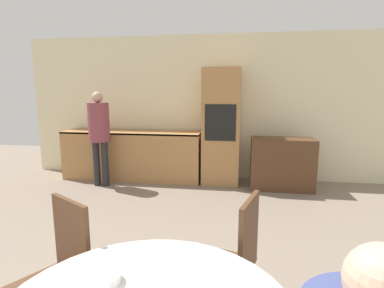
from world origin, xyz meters
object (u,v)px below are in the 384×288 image
at_px(oven_unit, 221,127).
at_px(chair_far_left, 59,269).
at_px(sideboard, 282,164).
at_px(person_standing, 99,129).
at_px(bowl_far, 102,278).
at_px(chair_far_right, 234,258).

distance_m(oven_unit, chair_far_left, 3.77).
bearing_deg(sideboard, oven_unit, 167.39).
bearing_deg(person_standing, chair_far_left, -68.35).
xyz_separation_m(sideboard, bowl_far, (-1.32, -3.79, 0.33)).
distance_m(sideboard, chair_far_left, 3.87).
xyz_separation_m(oven_unit, bowl_far, (-0.30, -4.02, -0.24)).
bearing_deg(person_standing, chair_far_right, -51.12).
height_order(oven_unit, chair_far_left, oven_unit).
distance_m(sideboard, bowl_far, 4.03).
distance_m(person_standing, bowl_far, 3.90).
xyz_separation_m(chair_far_right, person_standing, (-2.30, 2.85, 0.46)).
bearing_deg(chair_far_right, person_standing, -124.78).
height_order(oven_unit, bowl_far, oven_unit).
bearing_deg(person_standing, sideboard, 5.55).
xyz_separation_m(oven_unit, chair_far_right, (0.29, -3.37, -0.47)).
xyz_separation_m(oven_unit, chair_far_left, (-0.76, -3.67, -0.47)).
height_order(sideboard, chair_far_right, chair_far_right).
bearing_deg(oven_unit, chair_far_left, -101.70).
height_order(oven_unit, sideboard, oven_unit).
bearing_deg(chair_far_right, oven_unit, -158.70).
bearing_deg(bowl_far, sideboard, 70.81).
distance_m(chair_far_right, bowl_far, 0.91).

